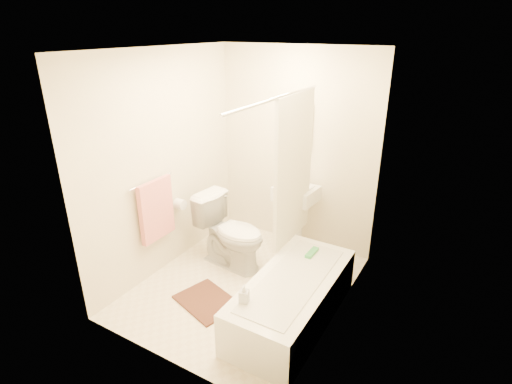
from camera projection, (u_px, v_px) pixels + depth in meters
The scene contains 17 objects.
floor at pixel (244, 285), 4.29m from camera, with size 2.40×2.40×0.00m, color beige.
ceiling at pixel (241, 49), 3.36m from camera, with size 2.40×2.40×0.00m, color white.
wall_back at pixel (296, 150), 4.78m from camera, with size 2.00×0.02×2.40m, color beige.
wall_left at pixel (164, 164), 4.29m from camera, with size 0.02×2.40×2.40m, color beige.
wall_right at pixel (343, 203), 3.36m from camera, with size 0.02×2.40×2.40m, color beige.
mirror at pixel (296, 126), 4.65m from camera, with size 0.40×0.03×0.55m, color white.
curtain_rod at pixel (277, 98), 3.46m from camera, with size 0.03×0.03×1.70m, color silver.
shower_curtain at pixel (294, 170), 4.07m from camera, with size 0.04×0.80×1.55m, color silver.
towel_bar at pixel (151, 181), 4.11m from camera, with size 0.02×0.02×0.60m, color silver.
towel at pixel (156, 210), 4.22m from camera, with size 0.06×0.45×0.66m, color #CC7266.
toilet_paper at pixel (180, 204), 4.55m from camera, with size 0.12×0.12×0.11m, color white.
toilet at pixel (232, 233), 4.53m from camera, with size 0.47×0.83×0.82m, color white.
sink at pixel (296, 216), 4.80m from camera, with size 0.47×0.38×0.93m, color silver, non-canonical shape.
bathtub at pixel (293, 299), 3.74m from camera, with size 0.68×1.55×0.44m, color white, non-canonical shape.
bath_mat at pixel (207, 301), 4.03m from camera, with size 0.61×0.45×0.02m, color #56291D.
soap_bottle at pixel (244, 294), 3.32m from camera, with size 0.08×0.08×0.17m, color silver.
scrub_brush at pixel (312, 253), 4.03m from camera, with size 0.06×0.21×0.04m, color green.
Camera 1 is at (1.91, -3.01, 2.58)m, focal length 28.00 mm.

